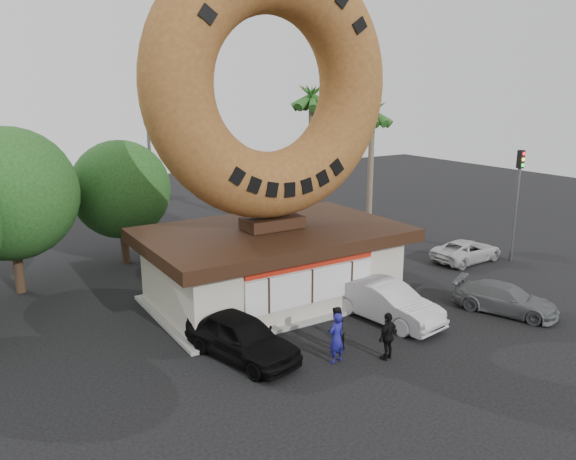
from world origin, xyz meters
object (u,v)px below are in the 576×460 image
Objects in this scene: car_black at (242,337)px; donut_shop at (273,262)px; person_left at (336,338)px; car_grey at (505,299)px; giant_donut at (271,85)px; street_lamp at (153,175)px; person_center at (336,329)px; car_white at (467,251)px; traffic_signal at (517,192)px; person_right at (388,336)px; car_silver at (387,302)px.

donut_shop is at bearing 33.63° from car_black.
donut_shop is 6.15× the size of person_left.
person_left is 8.74m from car_grey.
street_lamp is (-1.86, 10.00, -4.87)m from giant_donut.
donut_shop is at bearing -116.47° from person_center.
car_black reaches higher than car_white.
person_left is at bearing -100.71° from giant_donut.
traffic_signal is at bearing -8.10° from donut_shop.
person_right is 0.37× the size of car_black.
car_white is at bearing -3.46° from donut_shop.
street_lamp reaches higher than person_center.
giant_donut reaches higher than car_silver.
car_silver is at bearing 178.29° from person_center.
person_right is at bearing 161.77° from car_grey.
person_left is 0.43× the size of car_white.
street_lamp is 1.65× the size of car_silver.
car_grey is (-6.46, -4.53, -3.25)m from traffic_signal.
car_black is 6.52m from car_silver.
donut_shop is 2.63× the size of car_white.
person_right is (0.47, -7.07, -0.90)m from donut_shop.
person_center is 13.50m from car_white.
car_black is (-3.81, -4.28, -0.97)m from donut_shop.
person_right reaches higher than car_white.
street_lamp is at bearing 67.52° from car_black.
car_silver is (6.51, -0.24, 0.00)m from car_black.
car_silver reaches higher than car_white.
donut_shop is at bearing -79.50° from street_lamp.
donut_shop reaches higher than person_center.
car_grey is at bearing 154.23° from person_center.
person_right is at bearing 109.01° from person_center.
traffic_signal reaches higher than car_white.
car_silver is (4.56, -14.54, -3.68)m from street_lamp.
car_white is at bearing 13.69° from car_silver.
person_center is (1.16, -15.62, -3.64)m from street_lamp.
giant_donut is at bearing 33.73° from car_black.
donut_shop is 5.36m from car_silver.
car_grey is 7.25m from car_white.
traffic_signal reaches higher than person_right.
car_grey is (11.34, -2.24, -0.18)m from car_black.
car_black reaches higher than car_grey.
giant_donut is 2.61× the size of car_white.
person_center is at bearing -166.19° from traffic_signal.
giant_donut reaches higher than person_center.
person_right is (2.33, -17.09, -3.62)m from street_lamp.
street_lamp is (-1.86, 10.02, 2.72)m from donut_shop.
car_grey is (9.39, -16.54, -3.87)m from street_lamp.
traffic_signal is 1.44× the size of car_grey.
person_center is at bearing -85.74° from street_lamp.
traffic_signal reaches higher than person_left.
person_right is at bearing 116.05° from car_white.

